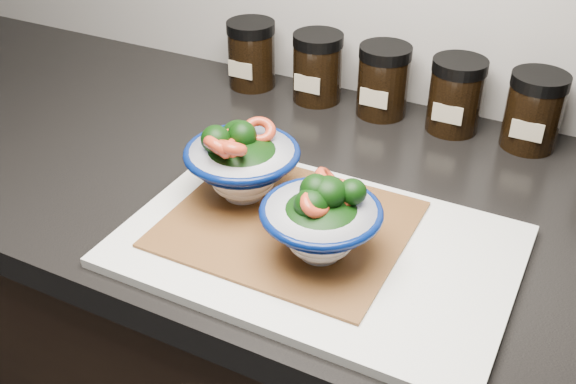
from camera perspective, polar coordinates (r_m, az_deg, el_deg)
The scene contains 10 objects.
countertop at distance 0.90m, azimuth 6.52°, elevation -1.61°, with size 3.50×0.60×0.04m, color black.
cutting_board at distance 0.79m, azimuth 2.48°, elevation -4.59°, with size 0.45×0.30×0.01m, color silver.
bamboo_mat at distance 0.81m, azimuth 0.00°, elevation -2.71°, with size 0.28×0.24×0.00m, color brown.
bowl_left at distance 0.84m, azimuth -3.96°, elevation 2.49°, with size 0.15×0.15×0.11m.
bowl_right at distance 0.74m, azimuth 2.86°, elevation -2.45°, with size 0.14×0.14×0.10m.
spice_jar_a at distance 1.17m, azimuth -3.11°, elevation 11.58°, with size 0.08×0.08×0.11m.
spice_jar_b at distance 1.12m, azimuth 2.51°, elevation 10.50°, with size 0.08×0.08×0.11m.
spice_jar_c at distance 1.08m, azimuth 8.06°, elevation 9.32°, with size 0.08×0.08×0.11m.
spice_jar_d at distance 1.05m, azimuth 14.01°, elevation 7.96°, with size 0.08×0.08×0.11m.
spice_jar_e at distance 1.04m, azimuth 20.10°, elevation 6.47°, with size 0.08×0.08×0.11m.
Camera 1 is at (0.24, 0.76, 1.39)m, focal length 42.00 mm.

